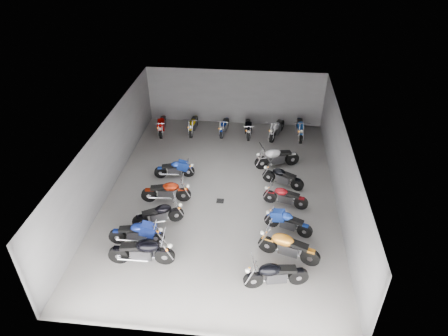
{
  "coord_description": "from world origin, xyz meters",
  "views": [
    {
      "loc": [
        1.59,
        -14.05,
        10.84
      ],
      "look_at": [
        0.05,
        0.61,
        1.0
      ],
      "focal_mm": 32.0,
      "sensor_mm": 36.0,
      "label": 1
    }
  ],
  "objects": [
    {
      "name": "wall_left",
      "position": [
        -5.0,
        0.0,
        1.6
      ],
      "size": [
        0.1,
        14.0,
        3.2
      ],
      "primitive_type": "cube",
      "color": "slate",
      "rests_on": "ground"
    },
    {
      "name": "motorcycle_back_f",
      "position": [
        3.71,
        5.69,
        0.53
      ],
      "size": [
        0.43,
        2.21,
        0.97
      ],
      "rotation": [
        0.0,
        0.0,
        3.16
      ],
      "color": "black",
      "rests_on": "ground"
    },
    {
      "name": "motorcycle_right_c",
      "position": [
        2.83,
        -2.11,
        0.47
      ],
      "size": [
        1.88,
        0.81,
        0.86
      ],
      "rotation": [
        0.0,
        0.0,
        1.21
      ],
      "color": "black",
      "rests_on": "ground"
    },
    {
      "name": "motorcycle_back_d",
      "position": [
        0.87,
        5.57,
        0.46
      ],
      "size": [
        0.42,
        1.92,
        0.85
      ],
      "rotation": [
        0.0,
        0.0,
        3.23
      ],
      "color": "black",
      "rests_on": "ground"
    },
    {
      "name": "motorcycle_right_a",
      "position": [
        2.35,
        -4.86,
        0.53
      ],
      "size": [
        2.2,
        0.64,
        0.98
      ],
      "rotation": [
        0.0,
        0.0,
        1.78
      ],
      "color": "black",
      "rests_on": "ground"
    },
    {
      "name": "motorcycle_left_c",
      "position": [
        -2.26,
        -2.24,
        0.5
      ],
      "size": [
        1.95,
        0.97,
        0.91
      ],
      "rotation": [
        0.0,
        0.0,
        -1.15
      ],
      "color": "black",
      "rests_on": "ground"
    },
    {
      "name": "motorcycle_right_f",
      "position": [
        2.42,
        2.48,
        0.54
      ],
      "size": [
        2.18,
        0.88,
        0.99
      ],
      "rotation": [
        0.0,
        0.0,
        1.91
      ],
      "color": "black",
      "rests_on": "ground"
    },
    {
      "name": "motorcycle_back_b",
      "position": [
        -2.2,
        5.59,
        0.48
      ],
      "size": [
        0.4,
        1.99,
        0.88
      ],
      "rotation": [
        0.0,
        0.0,
        3.11
      ],
      "color": "black",
      "rests_on": "ground"
    },
    {
      "name": "ground",
      "position": [
        0.0,
        0.0,
        0.0
      ],
      "size": [
        14.0,
        14.0,
        0.0
      ],
      "primitive_type": "plane",
      "color": "gray",
      "rests_on": "ground"
    },
    {
      "name": "motorcycle_right_b",
      "position": [
        2.8,
        -3.54,
        0.55
      ],
      "size": [
        2.23,
        0.83,
        1.01
      ],
      "rotation": [
        0.0,
        0.0,
        1.27
      ],
      "color": "black",
      "rests_on": "ground"
    },
    {
      "name": "wall_back",
      "position": [
        0.0,
        7.0,
        1.6
      ],
      "size": [
        10.0,
        0.1,
        3.2
      ],
      "primitive_type": "cube",
      "color": "slate",
      "rests_on": "ground"
    },
    {
      "name": "motorcycle_left_b",
      "position": [
        -2.81,
        -3.38,
        0.51
      ],
      "size": [
        2.12,
        0.46,
        0.93
      ],
      "rotation": [
        0.0,
        0.0,
        -1.49
      ],
      "color": "black",
      "rests_on": "ground"
    },
    {
      "name": "motorcycle_left_e",
      "position": [
        -2.32,
        1.1,
        0.45
      ],
      "size": [
        1.88,
        0.49,
        0.83
      ],
      "rotation": [
        0.0,
        0.0,
        -1.4
      ],
      "color": "black",
      "rests_on": "ground"
    },
    {
      "name": "motorcycle_left_d",
      "position": [
        -2.29,
        -0.73,
        0.51
      ],
      "size": [
        2.14,
        0.49,
        0.94
      ],
      "rotation": [
        0.0,
        0.0,
        -1.45
      ],
      "color": "black",
      "rests_on": "ground"
    },
    {
      "name": "motorcycle_left_a",
      "position": [
        -2.34,
        -4.33,
        0.57
      ],
      "size": [
        2.38,
        0.51,
        1.05
      ],
      "rotation": [
        0.0,
        0.0,
        -1.5
      ],
      "color": "black",
      "rests_on": "ground"
    },
    {
      "name": "motorcycle_right_e",
      "position": [
        2.68,
        0.93,
        0.47
      ],
      "size": [
        1.88,
        0.86,
        0.87
      ],
      "rotation": [
        0.0,
        0.0,
        1.19
      ],
      "color": "black",
      "rests_on": "ground"
    },
    {
      "name": "drain_grate",
      "position": [
        0.0,
        -0.5,
        0.01
      ],
      "size": [
        0.32,
        0.32,
        0.01
      ],
      "primitive_type": "cube",
      "color": "black",
      "rests_on": "ground"
    },
    {
      "name": "motorcycle_back_e",
      "position": [
        2.45,
        5.55,
        0.51
      ],
      "size": [
        0.84,
        2.04,
        0.93
      ],
      "rotation": [
        0.0,
        0.0,
        2.8
      ],
      "color": "black",
      "rests_on": "ground"
    },
    {
      "name": "wall_right",
      "position": [
        5.0,
        0.0,
        1.6
      ],
      "size": [
        0.1,
        14.0,
        3.2
      ],
      "primitive_type": "cube",
      "color": "slate",
      "rests_on": "ground"
    },
    {
      "name": "motorcycle_back_a",
      "position": [
        -3.92,
        5.36,
        0.49
      ],
      "size": [
        0.46,
        2.04,
        0.9
      ],
      "rotation": [
        0.0,
        0.0,
        3.25
      ],
      "color": "black",
      "rests_on": "ground"
    },
    {
      "name": "ceiling",
      "position": [
        0.0,
        0.0,
        3.22
      ],
      "size": [
        10.0,
        14.0,
        0.04
      ],
      "primitive_type": "cube",
      "color": "black",
      "rests_on": "wall_back"
    },
    {
      "name": "motorcycle_right_d",
      "position": [
        2.76,
        -0.49,
        0.47
      ],
      "size": [
        1.91,
        0.59,
        0.85
      ],
      "rotation": [
        0.0,
        0.0,
        1.34
      ],
      "color": "black",
      "rests_on": "ground"
    },
    {
      "name": "motorcycle_back_c",
      "position": [
        -0.46,
        5.65,
        0.45
      ],
      "size": [
        0.43,
        1.86,
        0.82
      ],
      "rotation": [
        0.0,
        0.0,
        3.02
      ],
      "color": "black",
      "rests_on": "ground"
    }
  ]
}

